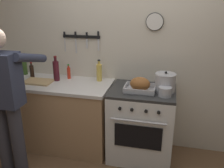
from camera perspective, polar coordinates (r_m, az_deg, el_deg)
wall_back at (r=3.18m, az=4.23°, el=8.10°), size 6.00×0.13×2.60m
counter_block at (r=3.53m, az=-17.04°, el=-6.00°), size 2.03×0.65×0.90m
stove at (r=3.11m, az=6.78°, el=-9.06°), size 0.76×0.67×0.90m
person_cook at (r=2.80m, az=-23.43°, el=-2.60°), size 0.51×0.63×1.66m
roasting_pan at (r=2.84m, az=6.48°, el=-0.28°), size 0.35×0.26×0.17m
stock_pot at (r=2.88m, az=12.19°, el=0.34°), size 0.24×0.24×0.24m
saucepan at (r=2.76m, az=12.16°, el=-1.72°), size 0.14×0.14×0.10m
cutting_board at (r=3.27m, az=-16.68°, el=0.55°), size 0.36×0.24×0.02m
bottle_cooking_oil at (r=3.16m, az=-2.98°, el=2.76°), size 0.07×0.07×0.28m
bottle_hot_sauce at (r=3.31m, az=-9.95°, el=2.58°), size 0.04×0.04×0.19m
bottle_soy_sauce at (r=3.47m, az=-18.01°, el=2.88°), size 0.05×0.05×0.21m
bottle_wine_red at (r=3.25m, az=-12.77°, el=3.09°), size 0.08×0.08×0.32m
bottle_olive_oil at (r=3.64m, az=-19.60°, el=3.85°), size 0.07×0.07×0.27m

